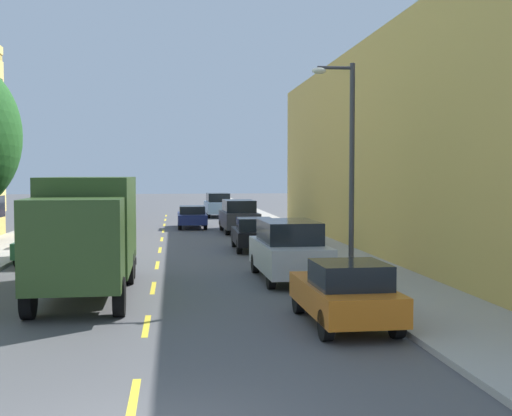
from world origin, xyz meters
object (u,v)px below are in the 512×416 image
Objects in this scene: parked_sedan_forest at (48,242)px; parked_suv_white at (70,226)px; street_lamp at (347,155)px; parked_sedan_teal at (119,203)px; parked_sedan_burgundy at (106,211)px; delivery_box_truck at (89,227)px; parked_suv_charcoal at (239,216)px; parked_hatchback_black at (254,234)px; parked_suv_silver at (289,250)px; parked_suv_sky at (218,205)px; parked_hatchback_orange at (345,293)px; moving_navy_sedan at (192,216)px.

parked_suv_white is at bearing 90.01° from parked_sedan_forest.
street_lamp reaches higher than parked_sedan_teal.
delivery_box_truck is at bearing -85.12° from parked_sedan_burgundy.
parked_suv_charcoal is at bearing -49.74° from parked_sedan_burgundy.
parked_hatchback_black is 0.83× the size of parked_suv_silver.
street_lamp reaches higher than parked_suv_silver.
parked_suv_white is 22.51m from parked_suv_sky.
parked_hatchback_orange is at bearing -88.92° from parked_suv_silver.
parked_sedan_forest is (-10.27, 6.96, -3.28)m from street_lamp.
parked_sedan_burgundy is at bearing 132.59° from moving_navy_sedan.
parked_sedan_forest is (-8.67, 5.73, -0.24)m from parked_suv_silver.
street_lamp is 16.45m from parked_suv_white.
parked_suv_white reaches higher than parked_sedan_teal.
parked_hatchback_black is 13.12m from moving_navy_sedan.
parked_hatchback_black is 9.19m from parked_suv_charcoal.
parked_suv_white is 10.76m from parked_suv_charcoal.
delivery_box_truck is 1.76× the size of parked_sedan_teal.
street_lamp is at bearing -79.71° from parked_hatchback_black.
street_lamp is at bearing -85.46° from parked_suv_charcoal.
street_lamp is 1.38× the size of parked_suv_charcoal.
delivery_box_truck reaches higher than parked_suv_silver.
parked_sedan_teal and parked_sedan_forest have the same top height.
parked_hatchback_black reaches higher than parked_sedan_teal.
parked_sedan_burgundy is (-8.53, -4.25, -0.24)m from parked_suv_sky.
parked_sedan_forest and moving_navy_sedan have the same top height.
parked_suv_sky is at bearing 67.74° from parked_suv_white.
parked_suv_silver is 6.58m from parked_hatchback_orange.
parked_hatchback_black is at bearing -89.98° from parked_suv_sky.
parked_suv_charcoal is 24.06m from parked_hatchback_orange.
parked_suv_white reaches higher than parked_hatchback_orange.
moving_navy_sedan is at bearing 125.65° from parked_suv_charcoal.
parked_sedan_burgundy is at bearing -89.41° from parked_sedan_teal.
parked_hatchback_black is at bearing 16.71° from parked_sedan_forest.
parked_suv_sky and parked_suv_charcoal have the same top height.
parked_hatchback_orange reaches higher than parked_sedan_teal.
parked_suv_sky reaches higher than parked_sedan_forest.
parked_sedan_burgundy is 1.01× the size of moving_navy_sedan.
delivery_box_truck is 34.30m from parked_suv_sky.
delivery_box_truck is (-7.75, -0.44, -2.12)m from street_lamp.
parked_suv_sky is (8.53, 20.84, 0.00)m from parked_suv_white.
parked_sedan_burgundy is 35.53m from parked_hatchback_orange.
street_lamp is 1.49× the size of moving_navy_sedan.
parked_suv_sky is 9.53m from parked_sedan_burgundy.
parked_sedan_burgundy is at bearing 109.45° from street_lamp.
parked_suv_silver reaches higher than parked_sedan_forest.
parked_sedan_teal is at bearing 100.47° from parked_hatchback_orange.
parked_suv_sky is 38.67m from parked_hatchback_orange.
parked_suv_white is 14.21m from parked_suv_silver.
parked_sedan_teal is (-0.14, 30.52, -0.24)m from parked_suv_white.
parked_sedan_teal is 13.93m from parked_sedan_burgundy.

